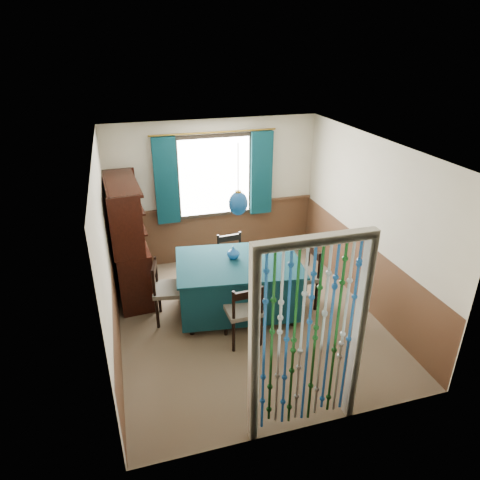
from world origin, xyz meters
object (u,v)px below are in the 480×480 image
object	(u,v)px
chair_left	(167,290)
vase_sideboard	(130,226)
dining_table	(238,283)
chair_far	(232,261)
sideboard	(130,256)
pendant_lamp	(238,203)
vase_table	(233,253)
chair_right	(303,275)
chair_near	(244,311)
bowl_shelf	(130,225)

from	to	relation	value
chair_left	vase_sideboard	bearing A→B (deg)	-150.98
dining_table	chair_far	size ratio (longest dim) A/B	2.10
chair_far	sideboard	xyz separation A→B (m)	(-1.56, 0.31, 0.15)
vase_sideboard	pendant_lamp	bearing A→B (deg)	-42.70
vase_table	chair_right	bearing A→B (deg)	-10.78
dining_table	pendant_lamp	bearing A→B (deg)	71.03
chair_near	pendant_lamp	xyz separation A→B (m)	(0.12, 0.69, 1.22)
chair_right	sideboard	bearing A→B (deg)	68.27
chair_far	chair_left	bearing A→B (deg)	24.07
chair_left	pendant_lamp	distance (m)	1.58
pendant_lamp	chair_near	bearing A→B (deg)	-100.07
sideboard	pendant_lamp	world-z (taller)	pendant_lamp
dining_table	pendant_lamp	distance (m)	1.23
dining_table	chair_left	world-z (taller)	chair_left
chair_near	vase_sideboard	xyz separation A→B (m)	(-1.28, 1.98, 0.52)
chair_left	vase_sideboard	xyz separation A→B (m)	(-0.40, 1.20, 0.52)
chair_left	sideboard	distance (m)	1.02
vase_table	vase_sideboard	xyz separation A→B (m)	(-1.36, 1.18, 0.08)
pendant_lamp	chair_right	bearing A→B (deg)	-4.51
bowl_shelf	vase_table	bearing A→B (deg)	-22.58
dining_table	chair_far	xyz separation A→B (m)	(0.10, 0.69, -0.00)
chair_far	vase_table	distance (m)	0.74
chair_near	pendant_lamp	distance (m)	1.41
vase_table	vase_sideboard	size ratio (longest dim) A/B	0.94
chair_left	chair_right	size ratio (longest dim) A/B	0.97
chair_right	bowl_shelf	xyz separation A→B (m)	(-2.37, 0.76, 0.78)
chair_left	chair_right	bearing A→B (deg)	95.86
chair_left	sideboard	size ratio (longest dim) A/B	0.50
chair_far	sideboard	world-z (taller)	sideboard
dining_table	vase_table	xyz separation A→B (m)	(-0.04, 0.12, 0.44)
chair_right	chair_near	bearing A→B (deg)	121.34
chair_left	chair_right	world-z (taller)	chair_right
chair_right	sideboard	distance (m)	2.66
chair_near	sideboard	size ratio (longest dim) A/B	0.50
chair_near	vase_sideboard	world-z (taller)	vase_sideboard
sideboard	vase_sideboard	bearing A→B (deg)	74.54
chair_far	chair_near	bearing A→B (deg)	76.52
chair_near	chair_far	distance (m)	1.39
pendant_lamp	bowl_shelf	world-z (taller)	pendant_lamp
vase_table	bowl_shelf	world-z (taller)	bowl_shelf
dining_table	sideboard	bearing A→B (deg)	153.27
chair_right	pendant_lamp	bearing A→B (deg)	87.60
dining_table	chair_near	world-z (taller)	chair_near
chair_left	chair_right	xyz separation A→B (m)	(1.97, -0.17, 0.01)
vase_sideboard	chair_left	bearing A→B (deg)	-71.75
dining_table	sideboard	world-z (taller)	sideboard
chair_right	vase_table	size ratio (longest dim) A/B	5.58
chair_near	chair_left	distance (m)	1.18
chair_right	vase_sideboard	world-z (taller)	vase_sideboard
chair_near	chair_left	world-z (taller)	chair_left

